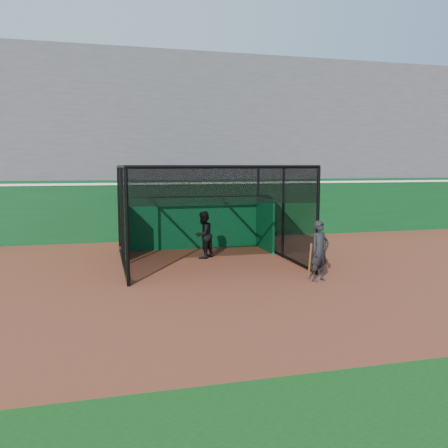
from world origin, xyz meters
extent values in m
plane|color=brown|center=(0.00, 0.00, 0.00)|extent=(120.00, 120.00, 0.00)
cube|color=#0A3B17|center=(0.00, 8.50, 1.25)|extent=(50.00, 0.45, 2.50)
cube|color=white|center=(0.00, 8.50, 2.35)|extent=(50.00, 0.50, 0.08)
cube|color=#4C4C4F|center=(0.00, 12.38, 3.88)|extent=(50.00, 7.85, 7.75)
cube|color=#4C4C4F|center=(0.00, 15.80, 8.35)|extent=(50.00, 0.30, 1.20)
cube|color=#074A23|center=(0.80, 6.05, 0.95)|extent=(5.15, 0.10, 1.90)
cylinder|color=black|center=(-1.84, 1.14, 0.11)|extent=(0.08, 0.22, 0.22)
cylinder|color=black|center=(3.43, 1.14, 0.11)|extent=(0.08, 0.22, 0.22)
cylinder|color=black|center=(-1.84, 5.97, 0.11)|extent=(0.08, 0.22, 0.22)
cylinder|color=black|center=(3.43, 5.97, 0.11)|extent=(0.08, 0.22, 0.22)
imported|color=black|center=(0.81, 4.11, 0.79)|extent=(0.97, 0.96, 1.57)
imported|color=black|center=(3.16, 0.24, 0.82)|extent=(0.70, 0.59, 1.63)
cylinder|color=#593819|center=(2.91, 0.29, 0.55)|extent=(0.15, 0.38, 0.99)
camera|label=1|loc=(-2.46, -11.19, 3.09)|focal=38.00mm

